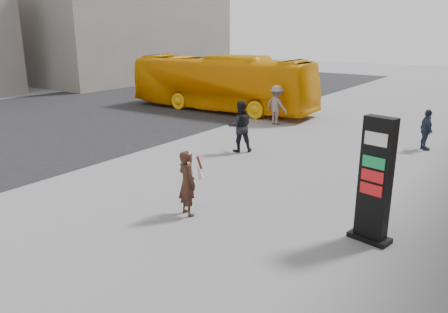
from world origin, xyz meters
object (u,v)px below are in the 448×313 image
Objects in this scene: woman at (187,182)px; pedestrian_a at (240,126)px; pedestrian_b at (277,105)px; info_pylon at (375,181)px; pedestrian_c at (426,130)px; bus at (221,83)px.

pedestrian_a is at bearing -49.83° from woman.
pedestrian_a reaches higher than pedestrian_b.
info_pylon is 1.77× the size of pedestrian_c.
bus is 4.61m from pedestrian_b.
pedestrian_a is at bearing -141.72° from bus.
bus is at bearing -38.28° from woman.
woman is at bearing -152.36° from info_pylon.
info_pylon reaches higher than pedestrian_c.
woman is at bearing 121.44° from pedestrian_b.
bus reaches higher than woman.
info_pylon is at bearing -144.05° from woman.
info_pylon is at bearing 150.79° from pedestrian_c.
info_pylon reaches higher than pedestrian_b.
woman is 14.13m from bus.
pedestrian_c is at bearing 105.22° from info_pylon.
bus is (-11.65, 10.65, 0.15)m from info_pylon.
pedestrian_c is (5.46, 4.15, -0.17)m from pedestrian_a.
info_pylon is 11.72m from pedestrian_b.
info_pylon is 0.25× the size of bus.
pedestrian_a reaches higher than woman.
bus is 5.83× the size of pedestrian_b.
woman is 0.88× the size of pedestrian_b.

